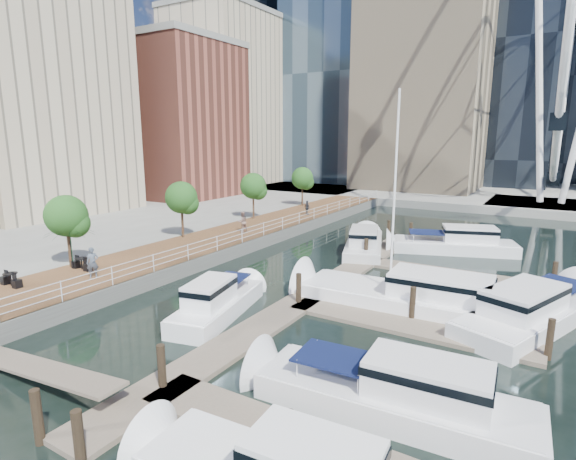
# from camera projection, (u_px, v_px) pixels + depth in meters

# --- Properties ---
(ground) EXTENTS (520.00, 520.00, 0.00)m
(ground) POSITION_uv_depth(u_px,v_px,m) (148.00, 349.00, 19.65)
(ground) COLOR black
(ground) RESTS_ON ground
(boardwalk) EXTENTS (6.00, 60.00, 1.00)m
(boardwalk) POSITION_uv_depth(u_px,v_px,m) (214.00, 244.00, 36.67)
(boardwalk) COLOR brown
(boardwalk) RESTS_ON ground
(seawall) EXTENTS (0.25, 60.00, 1.00)m
(seawall) POSITION_uv_depth(u_px,v_px,m) (243.00, 249.00, 35.15)
(seawall) COLOR #595954
(seawall) RESTS_ON ground
(land_inland) EXTENTS (48.00, 90.00, 1.00)m
(land_inland) POSITION_uv_depth(u_px,v_px,m) (28.00, 215.00, 50.33)
(land_inland) COLOR gray
(land_inland) RESTS_ON ground
(land_far) EXTENTS (200.00, 114.00, 1.00)m
(land_far) POSITION_uv_depth(u_px,v_px,m) (487.00, 174.00, 105.01)
(land_far) COLOR gray
(land_far) RESTS_ON ground
(pier) EXTENTS (14.00, 12.00, 1.00)m
(pier) POSITION_uv_depth(u_px,v_px,m) (550.00, 207.00, 56.04)
(pier) COLOR gray
(pier) RESTS_ON ground
(railing) EXTENTS (0.10, 60.00, 1.05)m
(railing) POSITION_uv_depth(u_px,v_px,m) (242.00, 236.00, 34.99)
(railing) COLOR white
(railing) RESTS_ON boardwalk
(floating_docks) EXTENTS (16.00, 34.00, 2.60)m
(floating_docks) POSITION_uv_depth(u_px,v_px,m) (398.00, 302.00, 23.88)
(floating_docks) COLOR #6D6051
(floating_docks) RESTS_ON ground
(midrise_condos) EXTENTS (19.00, 67.00, 28.00)m
(midrise_condos) POSITION_uv_depth(u_px,v_px,m) (121.00, 102.00, 56.36)
(midrise_condos) COLOR #BCAD8E
(midrise_condos) RESTS_ON ground
(street_trees) EXTENTS (2.60, 42.60, 4.60)m
(street_trees) POSITION_uv_depth(u_px,v_px,m) (181.00, 198.00, 36.27)
(street_trees) COLOR #3F2B1C
(street_trees) RESTS_ON ground
(yacht_foreground) EXTENTS (10.25, 3.34, 2.15)m
(yacht_foreground) POSITION_uv_depth(u_px,v_px,m) (391.00, 413.00, 15.11)
(yacht_foreground) COLOR white
(yacht_foreground) RESTS_ON ground
(pedestrian_near) EXTENTS (0.76, 0.79, 1.82)m
(pedestrian_near) POSITION_uv_depth(u_px,v_px,m) (93.00, 263.00, 26.19)
(pedestrian_near) COLOR #47515F
(pedestrian_near) RESTS_ON boardwalk
(pedestrian_mid) EXTENTS (0.96, 1.07, 1.81)m
(pedestrian_mid) POSITION_uv_depth(u_px,v_px,m) (242.00, 222.00, 38.73)
(pedestrian_mid) COLOR #8D6C61
(pedestrian_mid) RESTS_ON boardwalk
(pedestrian_far) EXTENTS (0.96, 0.73, 1.52)m
(pedestrian_far) POSITION_uv_depth(u_px,v_px,m) (307.00, 208.00, 47.41)
(pedestrian_far) COLOR #2E3139
(pedestrian_far) RESTS_ON boardwalk
(moored_yachts) EXTENTS (19.60, 33.30, 11.50)m
(moored_yachts) POSITION_uv_depth(u_px,v_px,m) (410.00, 303.00, 25.14)
(moored_yachts) COLOR white
(moored_yachts) RESTS_ON ground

